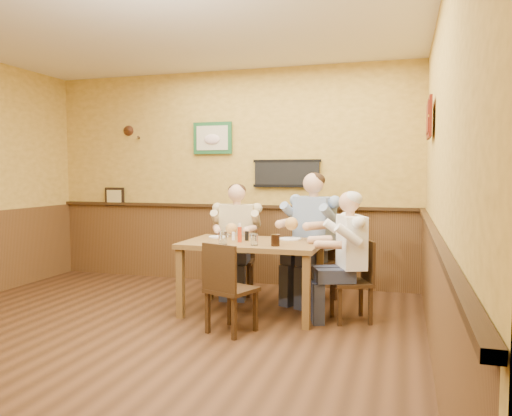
% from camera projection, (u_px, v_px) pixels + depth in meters
% --- Properties ---
extents(room, '(5.02, 5.03, 2.81)m').
position_uv_depth(room, '(152.00, 146.00, 4.34)').
color(room, '#362010').
rests_on(room, ground).
extents(dining_table, '(1.40, 0.90, 0.75)m').
position_uv_depth(dining_table, '(253.00, 250.00, 5.16)').
color(dining_table, brown).
rests_on(dining_table, ground).
extents(chair_back_left, '(0.44, 0.44, 0.83)m').
position_uv_depth(chair_back_left, '(237.00, 260.00, 5.99)').
color(chair_back_left, '#3A2612').
rests_on(chair_back_left, ground).
extents(chair_back_right, '(0.56, 0.56, 0.92)m').
position_uv_depth(chair_back_right, '(314.00, 261.00, 5.67)').
color(chair_back_right, '#3A2612').
rests_on(chair_back_right, ground).
extents(chair_right_end, '(0.48, 0.48, 0.80)m').
position_uv_depth(chair_right_end, '(351.00, 281.00, 4.89)').
color(chair_right_end, '#3A2612').
rests_on(chair_right_end, ground).
extents(chair_near_side, '(0.49, 0.49, 0.83)m').
position_uv_depth(chair_near_side, '(232.00, 287.00, 4.54)').
color(chair_near_side, '#3A2612').
rests_on(chair_near_side, ground).
extents(diner_tan_shirt, '(0.63, 0.63, 1.19)m').
position_uv_depth(diner_tan_shirt, '(237.00, 245.00, 5.98)').
color(diner_tan_shirt, beige).
rests_on(diner_tan_shirt, ground).
extents(diner_blue_polo, '(0.80, 0.80, 1.31)m').
position_uv_depth(diner_blue_polo, '(314.00, 244.00, 5.66)').
color(diner_blue_polo, '#7991B5').
rests_on(diner_blue_polo, ground).
extents(diner_white_elder, '(0.69, 0.69, 1.15)m').
position_uv_depth(diner_white_elder, '(351.00, 263.00, 4.88)').
color(diner_white_elder, white).
rests_on(diner_white_elder, ground).
extents(water_glass_left, '(0.11, 0.11, 0.13)m').
position_uv_depth(water_glass_left, '(223.00, 238.00, 4.92)').
color(water_glass_left, silver).
rests_on(water_glass_left, dining_table).
extents(water_glass_mid, '(0.09, 0.09, 0.11)m').
position_uv_depth(water_glass_mid, '(254.00, 240.00, 4.87)').
color(water_glass_mid, white).
rests_on(water_glass_mid, dining_table).
extents(cola_tumbler, '(0.11, 0.11, 0.11)m').
position_uv_depth(cola_tumbler, '(275.00, 240.00, 4.82)').
color(cola_tumbler, black).
rests_on(cola_tumbler, dining_table).
extents(hot_sauce_bottle, '(0.05, 0.05, 0.18)m').
position_uv_depth(hot_sauce_bottle, '(240.00, 234.00, 5.09)').
color(hot_sauce_bottle, red).
rests_on(hot_sauce_bottle, dining_table).
extents(salt_shaker, '(0.04, 0.04, 0.09)m').
position_uv_depth(salt_shaker, '(233.00, 236.00, 5.25)').
color(salt_shaker, white).
rests_on(salt_shaker, dining_table).
extents(pepper_shaker, '(0.05, 0.05, 0.10)m').
position_uv_depth(pepper_shaker, '(247.00, 236.00, 5.21)').
color(pepper_shaker, black).
rests_on(pepper_shaker, dining_table).
extents(plate_far_left, '(0.25, 0.25, 0.01)m').
position_uv_depth(plate_far_left, '(218.00, 237.00, 5.47)').
color(plate_far_left, silver).
rests_on(plate_far_left, dining_table).
extents(plate_far_right, '(0.29, 0.29, 0.02)m').
position_uv_depth(plate_far_right, '(290.00, 239.00, 5.30)').
color(plate_far_right, white).
rests_on(plate_far_right, dining_table).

